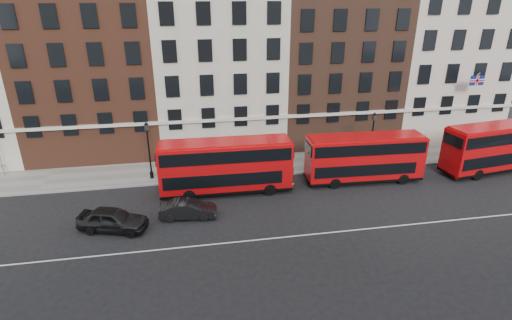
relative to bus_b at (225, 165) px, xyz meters
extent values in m
plane|color=black|center=(0.77, -5.54, -2.48)|extent=(120.00, 120.00, 0.00)
cube|color=gray|center=(0.77, 4.96, -2.40)|extent=(80.00, 5.00, 0.15)
cube|color=gray|center=(0.77, 2.46, -2.40)|extent=(80.00, 0.30, 0.16)
cube|color=white|center=(0.77, -7.54, -2.47)|extent=(70.00, 0.12, 0.01)
cube|color=brown|center=(-12.03, 12.46, 8.52)|extent=(12.80, 10.00, 22.00)
cube|color=#AAA796|center=(0.77, 12.46, 7.02)|extent=(12.80, 10.00, 19.00)
cube|color=brown|center=(13.57, 12.46, 8.02)|extent=(12.80, 10.00, 21.00)
cube|color=beige|center=(26.37, 12.46, 7.52)|extent=(12.80, 10.00, 20.00)
cube|color=#B7090C|center=(0.04, 0.00, -0.06)|extent=(10.96, 2.77, 4.11)
cube|color=black|center=(0.04, 0.00, -1.99)|extent=(10.96, 2.81, 0.25)
cube|color=black|center=(-0.28, 0.00, -0.76)|extent=(9.71, 2.83, 1.09)
cube|color=black|center=(0.04, 0.00, 1.22)|extent=(10.55, 2.84, 1.04)
cube|color=#B7090C|center=(0.04, 0.00, 2.05)|extent=(10.64, 2.55, 0.19)
cube|color=black|center=(5.54, -0.08, -0.86)|extent=(0.12, 2.29, 1.35)
cube|color=black|center=(5.54, -0.08, 0.25)|extent=(0.11, 1.98, 0.44)
cylinder|color=black|center=(3.55, -1.22, -1.96)|extent=(1.04, 0.31, 1.04)
cylinder|color=black|center=(3.59, 1.11, -1.96)|extent=(1.04, 0.31, 1.04)
cylinder|color=black|center=(-3.10, -1.12, -1.96)|extent=(1.04, 0.31, 1.04)
cylinder|color=black|center=(-3.07, 1.21, -1.96)|extent=(1.04, 0.31, 1.04)
cube|color=#B7090C|center=(12.33, 0.00, -0.20)|extent=(10.34, 2.81, 3.86)
cube|color=black|center=(12.33, 0.00, -2.02)|extent=(10.34, 2.85, 0.23)
cube|color=black|center=(12.04, 0.01, -0.86)|extent=(9.17, 2.85, 1.03)
cube|color=black|center=(12.33, 0.00, 0.99)|extent=(9.95, 2.87, 0.98)
cube|color=#B7090C|center=(12.33, 0.00, 1.77)|extent=(10.04, 2.60, 0.18)
cube|color=black|center=(17.50, -0.19, -0.96)|extent=(0.16, 2.15, 1.27)
cube|color=black|center=(17.50, -0.19, 0.08)|extent=(0.14, 1.86, 0.41)
cylinder|color=black|center=(15.61, -1.21, -1.99)|extent=(0.99, 0.31, 0.98)
cylinder|color=black|center=(15.69, 0.97, -1.99)|extent=(0.99, 0.31, 0.98)
cylinder|color=black|center=(9.36, -0.99, -1.99)|extent=(0.99, 0.31, 0.98)
cylinder|color=black|center=(9.44, 1.20, -1.99)|extent=(0.99, 0.31, 0.98)
cube|color=#B7090C|center=(25.65, 0.00, -0.04)|extent=(11.25, 4.07, 4.14)
cube|color=black|center=(25.65, 0.00, -1.98)|extent=(11.25, 4.11, 0.25)
cube|color=black|center=(25.34, -0.04, -0.75)|extent=(10.01, 3.99, 1.10)
cube|color=black|center=(25.65, 0.00, 1.24)|extent=(10.84, 4.10, 1.05)
cube|color=#B7090C|center=(25.65, 0.00, 2.08)|extent=(10.91, 3.82, 0.19)
cylinder|color=black|center=(29.02, 1.64, -1.95)|extent=(1.08, 0.43, 1.05)
cylinder|color=black|center=(22.70, -1.59, -1.95)|extent=(1.08, 0.43, 1.05)
cylinder|color=black|center=(22.38, 0.74, -1.95)|extent=(1.08, 0.43, 1.05)
imported|color=black|center=(-8.54, -4.47, -1.64)|extent=(5.28, 3.31, 1.68)
imported|color=black|center=(-3.24, -3.68, -1.78)|extent=(4.38, 1.90, 1.40)
cylinder|color=black|center=(-6.38, 3.63, -0.03)|extent=(0.14, 0.14, 4.60)
cylinder|color=black|center=(-6.38, 3.63, -2.03)|extent=(0.32, 0.32, 0.60)
cube|color=#262626|center=(-6.38, 3.63, 2.52)|extent=(0.32, 0.32, 0.55)
cone|color=black|center=(-6.38, 3.63, 2.87)|extent=(0.44, 0.44, 0.25)
cylinder|color=black|center=(14.37, 3.05, -0.03)|extent=(0.14, 0.14, 4.60)
cylinder|color=black|center=(14.37, 3.05, -2.03)|extent=(0.32, 0.32, 0.60)
cube|color=#262626|center=(14.37, 3.05, 2.52)|extent=(0.32, 0.32, 0.55)
cone|color=black|center=(14.37, 3.05, 2.87)|extent=(0.44, 0.44, 0.25)
cylinder|color=black|center=(22.52, 3.06, -1.03)|extent=(0.12, 0.12, 2.60)
cube|color=black|center=(22.52, 2.91, 0.57)|extent=(0.25, 0.30, 0.75)
sphere|color=red|center=(22.52, 2.74, 0.79)|extent=(0.14, 0.14, 0.14)
sphere|color=#0C9919|center=(22.52, 2.74, 0.35)|extent=(0.14, 0.14, 0.14)
camera|label=1|loc=(-2.74, -30.36, 13.22)|focal=28.00mm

